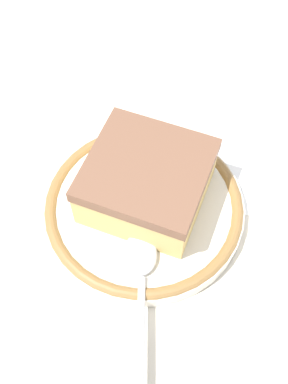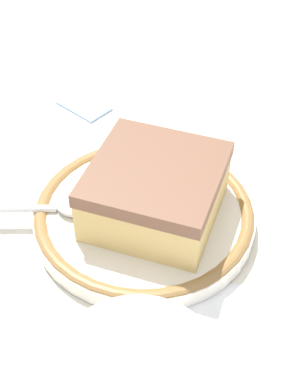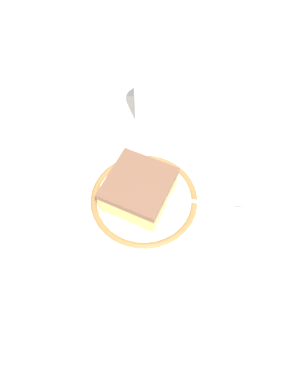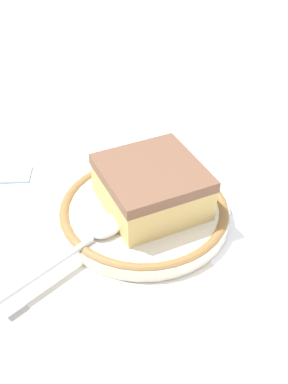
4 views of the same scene
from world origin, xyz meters
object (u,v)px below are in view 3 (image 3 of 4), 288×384
at_px(plate, 144,200).
at_px(spoon, 186,201).
at_px(cake_slice, 139,189).
at_px(cup, 156,100).
at_px(sugar_packet, 176,307).
at_px(napkin, 114,139).

bearing_deg(plate, spoon, -87.93).
distance_m(cake_slice, spoon, 0.08).
height_order(plate, cup, cup).
distance_m(cake_slice, sugar_packet, 0.18).
height_order(spoon, napkin, spoon).
xyz_separation_m(spoon, cup, (0.18, 0.07, 0.03)).
distance_m(napkin, sugar_packet, 0.31).
xyz_separation_m(cake_slice, napkin, (0.12, 0.07, -0.04)).
relative_size(napkin, sugar_packet, 2.79).
relative_size(plate, sugar_packet, 3.43).
height_order(cup, sugar_packet, cup).
height_order(cake_slice, spoon, cake_slice).
relative_size(plate, napkin, 1.23).
bearing_deg(cup, plate, -177.68).
distance_m(cake_slice, napkin, 0.14).
height_order(plate, napkin, plate).
bearing_deg(cup, napkin, 133.48).
distance_m(cup, sugar_packet, 0.35).
bearing_deg(cake_slice, sugar_packet, -154.05).
distance_m(spoon, sugar_packet, 0.16).
distance_m(plate, cake_slice, 0.03).
bearing_deg(spoon, cup, 21.98).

